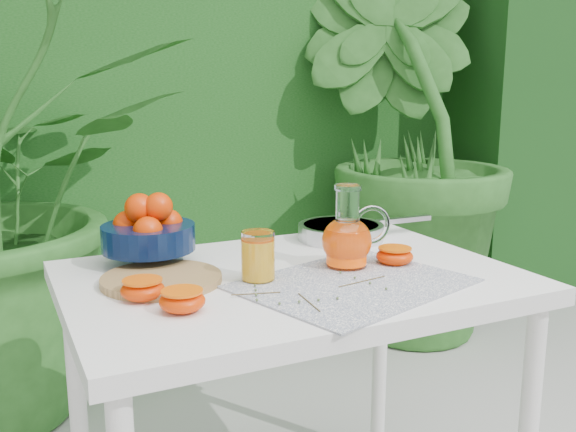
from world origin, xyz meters
name	(u,v)px	position (x,y,z in m)	size (l,w,h in m)	color
hedge_backdrop	(140,78)	(0.06, 2.06, 1.19)	(8.00, 1.65, 2.50)	#154B15
potted_plant_right	(402,141)	(1.07, 1.22, 0.91)	(1.82, 1.82, 1.82)	#275D1F
white_table	(292,308)	(-0.08, 0.01, 0.67)	(1.00, 0.70, 0.75)	white
placemat	(353,283)	(0.00, -0.11, 0.75)	(0.46, 0.36, 0.00)	#0B1A41
cutting_board	(162,279)	(-0.36, 0.07, 0.76)	(0.26, 0.26, 0.02)	#9F7C48
fruit_bowl	(148,231)	(-0.35, 0.23, 0.83)	(0.27, 0.27, 0.17)	black
juice_pitcher	(348,238)	(0.06, 0.00, 0.82)	(0.17, 0.14, 0.19)	white
juice_tumbler	(258,257)	(-0.17, -0.01, 0.80)	(0.07, 0.07, 0.11)	white
saute_pan	(342,231)	(0.19, 0.25, 0.77)	(0.41, 0.24, 0.04)	silver
orange_halves	(250,280)	(-0.21, -0.05, 0.77)	(0.71, 0.21, 0.04)	#EA3302
thyme_sprigs	(312,291)	(-0.10, -0.13, 0.76)	(0.35, 0.20, 0.01)	brown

